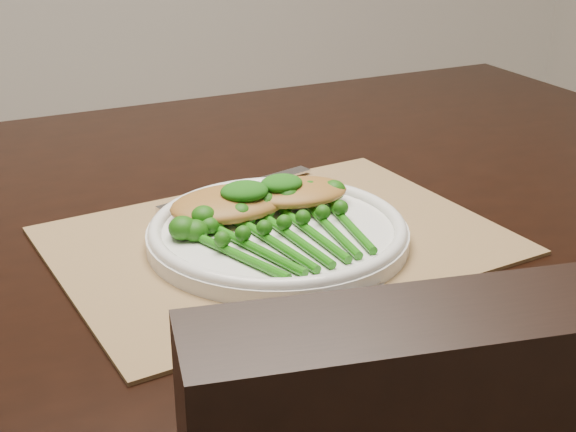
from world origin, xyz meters
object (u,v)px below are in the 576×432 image
object	(u,v)px
placemat	(279,241)
chicken_fillet_left	(230,203)
broccolini_bundle	(295,238)
dinner_plate	(278,231)

from	to	relation	value
placemat	chicken_fillet_left	xyz separation A→B (m)	(-0.04, 0.04, 0.03)
placemat	broccolini_bundle	size ratio (longest dim) A/B	2.17
dinner_plate	placemat	bearing A→B (deg)	68.58
placemat	chicken_fillet_left	size ratio (longest dim) A/B	3.42
chicken_fillet_left	broccolini_bundle	xyz separation A→B (m)	(0.05, -0.09, -0.01)
placemat	broccolini_bundle	xyz separation A→B (m)	(0.00, -0.05, 0.02)
chicken_fillet_left	placemat	bearing A→B (deg)	-54.57
placemat	dinner_plate	bearing A→B (deg)	-124.25
placemat	broccolini_bundle	distance (m)	0.05
dinner_plate	chicken_fillet_left	bearing A→B (deg)	128.27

